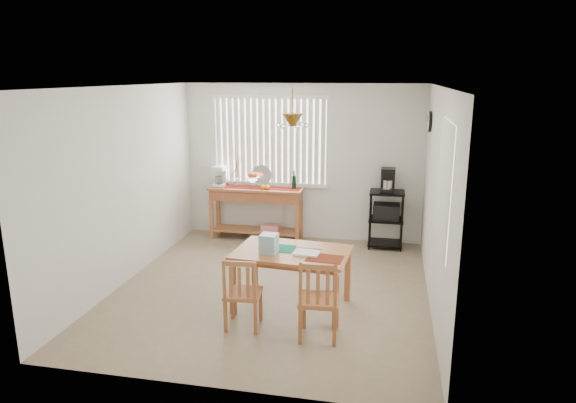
% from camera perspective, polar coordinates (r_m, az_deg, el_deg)
% --- Properties ---
extents(ground, '(4.00, 4.50, 0.01)m').
position_cam_1_polar(ground, '(6.85, -1.75, -9.65)').
color(ground, gray).
extents(room_shell, '(4.20, 4.70, 2.70)m').
position_cam_1_polar(room_shell, '(6.38, -1.81, 4.49)').
color(room_shell, silver).
rests_on(room_shell, ground).
extents(sideboard, '(1.58, 0.44, 0.89)m').
position_cam_1_polar(sideboard, '(8.66, -3.50, 0.09)').
color(sideboard, '#AE693B').
rests_on(sideboard, ground).
extents(sideboard_items, '(1.50, 0.37, 0.68)m').
position_cam_1_polar(sideboard_items, '(8.67, -5.25, 2.54)').
color(sideboard_items, maroon).
rests_on(sideboard_items, sideboard).
extents(wire_cart, '(0.55, 0.44, 0.93)m').
position_cam_1_polar(wire_cart, '(8.39, 10.86, -1.35)').
color(wire_cart, black).
rests_on(wire_cart, ground).
extents(cart_items, '(0.22, 0.26, 0.38)m').
position_cam_1_polar(cart_items, '(8.28, 11.04, 2.31)').
color(cart_items, black).
rests_on(cart_items, wire_cart).
extents(dining_table, '(1.40, 0.97, 0.71)m').
position_cam_1_polar(dining_table, '(6.10, 0.45, -6.24)').
color(dining_table, '#AE693B').
rests_on(dining_table, ground).
extents(table_items, '(1.02, 0.56, 0.23)m').
position_cam_1_polar(table_items, '(5.98, -1.05, -4.98)').
color(table_items, '#157A58').
rests_on(table_items, dining_table).
extents(chair_left, '(0.42, 0.42, 0.84)m').
position_cam_1_polar(chair_left, '(5.72, -5.09, -10.16)').
color(chair_left, '#AE693B').
rests_on(chair_left, ground).
extents(chair_right, '(0.44, 0.44, 0.90)m').
position_cam_1_polar(chair_right, '(5.47, 3.44, -10.92)').
color(chair_right, '#AE693B').
rests_on(chair_right, ground).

